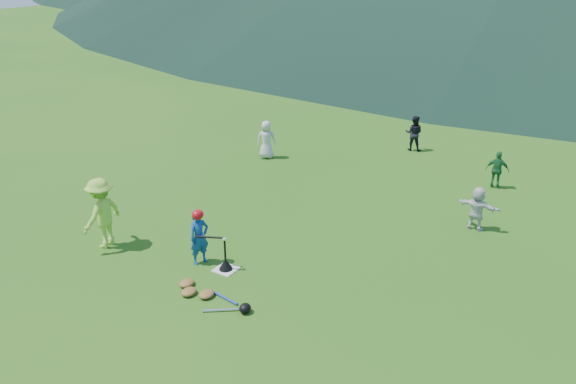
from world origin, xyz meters
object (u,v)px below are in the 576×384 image
object	(u,v)px
batter_child	(199,237)
fielder_d	(477,208)
adult_coach	(102,213)
fielder_a	(266,140)
batting_tee	(226,265)
fielder_c	(497,170)
fielder_b	(414,133)
equipment_pile	(206,294)
home_plate	(226,269)

from	to	relation	value
batter_child	fielder_d	world-z (taller)	batter_child
adult_coach	fielder_a	xyz separation A→B (m)	(-0.23, 6.95, -0.21)
batting_tee	fielder_c	bearing A→B (deg)	64.01
fielder_d	fielder_b	bearing A→B (deg)	-51.95
batter_child	fielder_d	bearing A→B (deg)	-24.54
batting_tee	fielder_d	bearing A→B (deg)	50.08
fielder_b	equipment_pile	bearing A→B (deg)	76.51
home_plate	batting_tee	size ratio (longest dim) A/B	0.66
home_plate	batting_tee	xyz separation A→B (m)	(0.00, 0.00, 0.12)
fielder_a	equipment_pile	bearing A→B (deg)	84.01
fielder_a	batting_tee	world-z (taller)	fielder_a
fielder_b	home_plate	bearing A→B (deg)	74.53
home_plate	batting_tee	distance (m)	0.12
batter_child	batting_tee	size ratio (longest dim) A/B	1.81
fielder_a	fielder_c	size ratio (longest dim) A/B	1.14
home_plate	adult_coach	distance (m)	3.17
home_plate	fielder_a	size ratio (longest dim) A/B	0.36
adult_coach	fielder_b	world-z (taller)	adult_coach
home_plate	fielder_b	bearing A→B (deg)	86.64
fielder_c	batting_tee	distance (m)	8.59
batter_child	equipment_pile	size ratio (longest dim) A/B	0.69
fielder_b	fielder_c	distance (m)	3.73
home_plate	fielder_c	world-z (taller)	fielder_c
adult_coach	home_plate	bearing A→B (deg)	95.30
batter_child	batting_tee	world-z (taller)	batter_child
batter_child	fielder_a	xyz separation A→B (m)	(-2.57, 6.38, 0.01)
fielder_c	fielder_d	xyz separation A→B (m)	(0.22, -2.96, 0.01)
fielder_b	equipment_pile	distance (m)	10.68
fielder_b	batter_child	bearing A→B (deg)	70.69
batter_child	adult_coach	xyz separation A→B (m)	(-2.35, -0.57, 0.21)
adult_coach	fielder_c	xyz separation A→B (m)	(6.77, 8.33, -0.28)
fielder_c	batting_tee	world-z (taller)	fielder_c
home_plate	batter_child	distance (m)	0.90
batting_tee	home_plate	bearing A→B (deg)	0.00
home_plate	fielder_c	distance (m)	8.60
fielder_b	fielder_a	bearing A→B (deg)	28.85
equipment_pile	home_plate	bearing A→B (deg)	106.77
batter_child	fielder_a	bearing A→B (deg)	41.46
adult_coach	fielder_a	bearing A→B (deg)	175.68
batting_tee	equipment_pile	distance (m)	1.07
fielder_a	fielder_b	xyz separation A→B (m)	(3.80, 3.30, -0.02)
fielder_c	fielder_d	distance (m)	2.97
batting_tee	fielder_b	bearing A→B (deg)	86.64
adult_coach	fielder_b	distance (m)	10.86
home_plate	fielder_d	world-z (taller)	fielder_d
fielder_d	fielder_c	bearing A→B (deg)	-82.72
fielder_d	equipment_pile	size ratio (longest dim) A/B	0.61
batter_child	equipment_pile	xyz separation A→B (m)	(0.97, -0.99, -0.55)
fielder_a	fielder_d	distance (m)	7.38
batter_child	fielder_d	xyz separation A→B (m)	(4.64, 4.79, -0.06)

